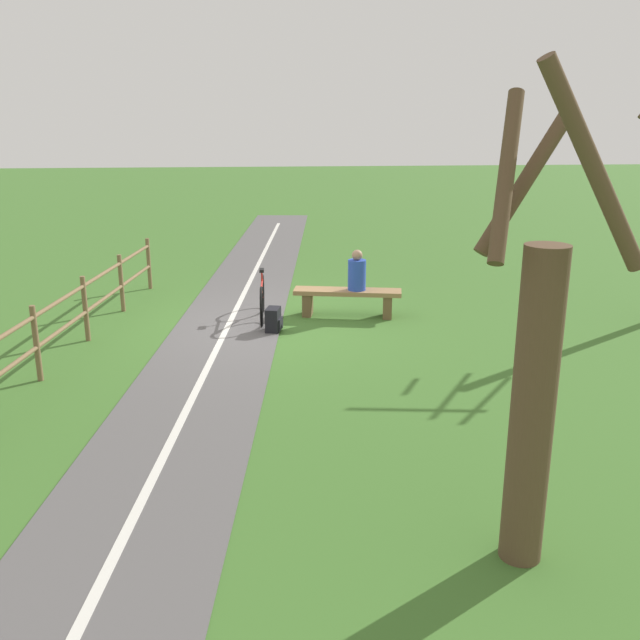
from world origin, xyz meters
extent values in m
plane|color=#3D6B28|center=(0.00, 0.00, 0.00)|extent=(80.00, 80.00, 0.00)
cube|color=#565454|center=(1.09, 4.00, 0.01)|extent=(5.75, 35.99, 0.02)
cube|color=silver|center=(1.09, 4.00, 0.02)|extent=(3.59, 31.82, 0.00)
cube|color=#937047|center=(-1.49, -0.41, 0.46)|extent=(1.99, 0.80, 0.08)
cube|color=brown|center=(-2.21, -0.27, 0.21)|extent=(0.23, 0.41, 0.42)
cube|color=brown|center=(-0.78, -0.55, 0.21)|extent=(0.23, 0.41, 0.42)
cylinder|color=#2847B7|center=(-1.65, -0.38, 0.77)|extent=(0.38, 0.38, 0.55)
sphere|color=#9E755B|center=(-1.65, -0.38, 1.13)|extent=(0.19, 0.19, 0.19)
torus|color=black|center=(0.07, 0.09, 0.35)|extent=(0.07, 0.70, 0.70)
torus|color=black|center=(0.03, -0.87, 0.35)|extent=(0.07, 0.70, 0.70)
cylinder|color=red|center=(0.05, -0.39, 0.65)|extent=(0.07, 0.82, 0.04)
cylinder|color=red|center=(0.06, -0.25, 0.50)|extent=(0.06, 0.59, 0.33)
cylinder|color=red|center=(0.05, -0.54, 0.75)|extent=(0.03, 0.03, 0.20)
cube|color=black|center=(0.05, -0.54, 0.86)|extent=(0.09, 0.20, 0.05)
cube|color=black|center=(-0.12, 0.43, 0.21)|extent=(0.29, 0.38, 0.41)
cube|color=black|center=(-0.24, 0.46, 0.14)|extent=(0.10, 0.24, 0.19)
cylinder|color=brown|center=(2.39, -2.89, 0.54)|extent=(0.08, 0.08, 1.07)
cylinder|color=brown|center=(2.64, -1.13, 0.54)|extent=(0.08, 0.08, 1.07)
cylinder|color=brown|center=(2.90, 0.64, 0.54)|extent=(0.08, 0.08, 1.07)
cylinder|color=brown|center=(3.15, 2.40, 0.54)|extent=(0.08, 0.08, 1.07)
cylinder|color=brown|center=(3.03, 1.52, 0.91)|extent=(1.33, 8.83, 0.06)
cylinder|color=brown|center=(3.03, 1.52, 0.48)|extent=(1.33, 8.83, 0.06)
cylinder|color=brown|center=(-1.97, 6.89, 1.31)|extent=(0.34, 0.34, 2.61)
cylinder|color=brown|center=(-1.67, 6.75, 3.10)|extent=(0.44, 0.74, 1.23)
cylinder|color=brown|center=(-2.05, 7.31, 3.18)|extent=(0.96, 0.29, 1.41)
cylinder|color=brown|center=(-1.88, 6.56, 3.02)|extent=(0.79, 0.32, 1.08)
camera|label=1|loc=(0.14, 11.70, 3.51)|focal=38.99mm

